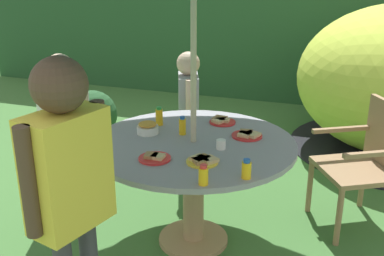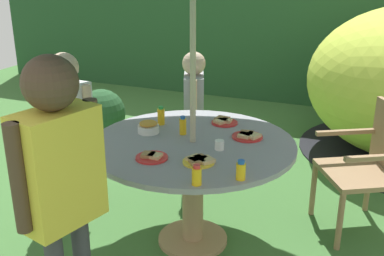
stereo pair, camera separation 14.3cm
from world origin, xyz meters
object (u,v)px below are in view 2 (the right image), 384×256
Objects in this scene: plate_center_back at (248,136)px; cup_near at (219,145)px; child_in_white_shirt at (68,114)px; juice_bottle_mid_left at (183,126)px; child_in_grey_shirt at (194,100)px; juice_bottle_near_right at (241,171)px; potted_plant at (102,118)px; snack_bowl at (148,127)px; plate_center_front at (152,157)px; juice_bottle_far_left at (161,116)px; juice_bottle_far_right at (197,176)px; garden_table at (193,162)px; plate_near_left at (199,161)px; child_in_yellow_shirt at (59,169)px; plate_back_edge at (224,121)px; wooden_chair at (372,162)px.

plate_center_back is 3.37× the size of cup_near.
child_in_white_shirt is 0.87m from juice_bottle_mid_left.
child_in_grey_shirt is 10.25× the size of juice_bottle_near_right.
plate_center_back is (1.28, 0.14, -0.03)m from child_in_white_shirt.
potted_plant is 1.54m from snack_bowl.
plate_center_front is at bearing -128.62° from plate_center_back.
snack_bowl is (1.05, -1.05, 0.40)m from potted_plant.
juice_bottle_far_right is (0.56, -0.76, -0.01)m from juice_bottle_far_left.
juice_bottle_mid_left reaches higher than potted_plant.
child_in_grey_shirt reaches higher than plate_center_back.
garden_table is 0.25m from juice_bottle_mid_left.
potted_plant is at bearing 131.66° from plate_center_front.
child_in_white_shirt is 0.64m from snack_bowl.
juice_bottle_far_left is (-0.48, 0.51, 0.05)m from plate_near_left.
plate_near_left reaches higher than potted_plant.
juice_bottle_far_left is (-0.07, 1.20, -0.13)m from child_in_yellow_shirt.
child_in_white_shirt is at bearing 162.27° from juice_bottle_near_right.
garden_table is 22.06× the size of cup_near.
child_in_yellow_shirt is 13.09× the size of juice_bottle_far_right.
juice_bottle_far_left is at bearing 17.89° from child_in_yellow_shirt.
child_in_white_shirt reaches higher than juice_bottle_far_right.
plate_center_front is 0.68m from plate_center_back.
juice_bottle_far_right is (0.17, -0.94, 0.04)m from plate_back_edge.
juice_bottle_mid_left is (-0.41, -0.10, 0.04)m from plate_center_back.
juice_bottle_far_left is 0.25m from juice_bottle_mid_left.
child_in_grey_shirt reaches higher than juice_bottle_far_left.
potted_plant is 0.58× the size of child_in_grey_shirt.
child_in_yellow_shirt is at bearing -97.81° from juice_bottle_mid_left.
child_in_white_shirt is at bearing -68.38° from potted_plant.
plate_center_front is at bearing -60.52° from snack_bowl.
cup_near is (-0.87, -0.68, 0.25)m from wooden_chair.
wooden_chair is 1.45m from juice_bottle_far_right.
juice_bottle_near_right reaches higher than plate_center_back.
child_in_yellow_shirt is at bearing -52.28° from child_in_white_shirt.
plate_center_front and plate_center_back have the same top height.
plate_near_left is 3.22× the size of cup_near.
juice_bottle_near_right reaches higher than plate_back_edge.
juice_bottle_near_right reaches higher than garden_table.
juice_bottle_far_left is at bearing 177.77° from plate_center_back.
plate_center_back is at bearing 32.44° from garden_table.
snack_bowl is (0.64, -0.01, -0.01)m from child_in_white_shirt.
plate_center_front is 1.44× the size of juice_bottle_far_left.
wooden_chair reaches higher than juice_bottle_far_right.
snack_bowl is 2.41× the size of cup_near.
garden_table is 6.55× the size of plate_center_back.
plate_center_front is (-0.27, -0.05, -0.00)m from plate_near_left.
plate_back_edge is 0.36m from juice_bottle_mid_left.
juice_bottle_far_right is at bearing -79.81° from plate_back_edge.
plate_center_front is 0.42m from cup_near.
snack_bowl is 0.54m from cup_near.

